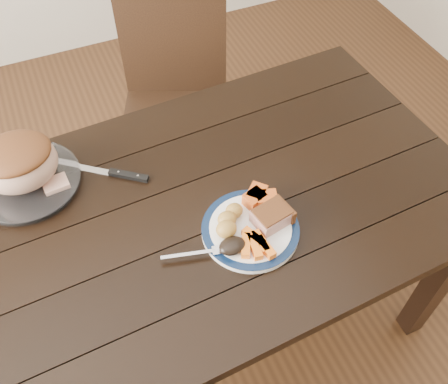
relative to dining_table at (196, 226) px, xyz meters
name	(u,v)px	position (x,y,z in m)	size (l,w,h in m)	color
ground	(203,321)	(0.00, 0.00, -0.66)	(4.00, 4.00, 0.00)	#472B16
dining_table	(196,226)	(0.00, 0.00, 0.00)	(1.64, 0.98, 0.75)	black
chair_far	(175,95)	(0.19, 0.73, -0.13)	(0.56, 0.56, 0.93)	black
dinner_plate	(250,230)	(0.11, -0.14, 0.10)	(0.26, 0.26, 0.02)	white
plate_rim	(250,228)	(0.11, -0.14, 0.11)	(0.26, 0.26, 0.02)	#0B1A37
serving_platter	(27,182)	(-0.41, 0.27, 0.10)	(0.30, 0.30, 0.02)	white
pork_slice	(271,217)	(0.16, -0.14, 0.13)	(0.09, 0.07, 0.04)	tan
roasted_potatoes	(229,221)	(0.05, -0.11, 0.14)	(0.10, 0.10, 0.05)	gold
carrot_batons	(256,244)	(0.09, -0.19, 0.12)	(0.08, 0.11, 0.02)	orange
pumpkin_wedges	(259,198)	(0.16, -0.07, 0.13)	(0.10, 0.09, 0.04)	#EA5A1A
dark_mushroom	(232,246)	(0.03, -0.18, 0.13)	(0.07, 0.05, 0.03)	black
fork	(201,253)	(-0.04, -0.16, 0.11)	(0.18, 0.06, 0.00)	silver
roast_joint	(19,164)	(-0.41, 0.27, 0.18)	(0.21, 0.19, 0.14)	tan
cut_slice	(56,184)	(-0.34, 0.21, 0.12)	(0.07, 0.06, 0.02)	tan
carving_knife	(116,173)	(-0.17, 0.20, 0.10)	(0.27, 0.21, 0.01)	silver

